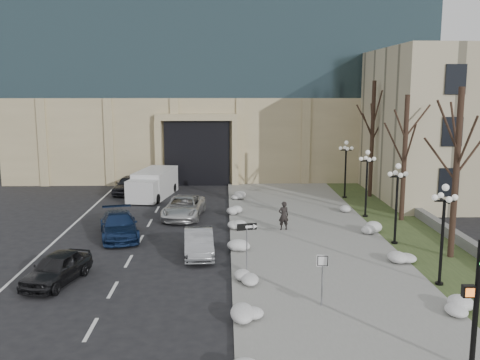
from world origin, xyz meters
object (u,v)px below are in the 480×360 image
(car_c, at_px, (119,225))
(lamppost_b, at_px, (397,193))
(car_e, at_px, (129,185))
(one_way_sign, at_px, (250,233))
(car_d, at_px, (184,207))
(traffic_signal, at_px, (475,308))
(box_truck, at_px, (153,184))
(lamppost_a, at_px, (443,221))
(keep_sign, at_px, (322,269))
(car_a, at_px, (57,268))
(pedestrian, at_px, (284,216))
(car_b, at_px, (199,243))
(lamppost_c, at_px, (367,174))
(lamppost_d, at_px, (346,161))

(car_c, height_order, lamppost_b, lamppost_b)
(car_e, height_order, one_way_sign, one_way_sign)
(car_d, bearing_deg, lamppost_b, -23.37)
(traffic_signal, bearing_deg, car_c, 133.17)
(box_truck, bearing_deg, lamppost_a, -42.31)
(car_e, height_order, keep_sign, keep_sign)
(car_a, height_order, pedestrian, pedestrian)
(keep_sign, distance_m, traffic_signal, 6.45)
(one_way_sign, height_order, lamppost_b, lamppost_b)
(car_b, bearing_deg, lamppost_c, 31.75)
(lamppost_a, bearing_deg, one_way_sign, 171.04)
(car_b, height_order, pedestrian, pedestrian)
(car_a, bearing_deg, car_e, 106.02)
(car_b, height_order, lamppost_c, lamppost_c)
(car_a, height_order, car_d, car_d)
(car_e, height_order, lamppost_a, lamppost_a)
(car_b, bearing_deg, pedestrian, 38.72)
(car_d, relative_size, pedestrian, 2.97)
(car_e, bearing_deg, keep_sign, -54.41)
(pedestrian, bearing_deg, box_truck, -60.62)
(lamppost_c, bearing_deg, car_c, -164.55)
(box_truck, relative_size, traffic_signal, 1.63)
(one_way_sign, height_order, traffic_signal, traffic_signal)
(box_truck, height_order, keep_sign, keep_sign)
(keep_sign, xyz_separation_m, lamppost_a, (5.80, 2.28, 1.40))
(car_d, xyz_separation_m, pedestrian, (6.54, -3.82, 0.28))
(car_a, xyz_separation_m, car_d, (4.92, 12.52, 0.03))
(car_c, xyz_separation_m, lamppost_c, (16.15, 4.46, 2.31))
(car_a, distance_m, box_truck, 19.84)
(lamppost_c, xyz_separation_m, lamppost_d, (0.00, 6.50, 0.00))
(box_truck, height_order, lamppost_b, lamppost_b)
(car_e, distance_m, box_truck, 2.77)
(car_e, distance_m, one_way_sign, 22.94)
(car_e, xyz_separation_m, lamppost_b, (17.97, -15.73, 2.30))
(pedestrian, bearing_deg, one_way_sign, 61.66)
(car_b, distance_m, pedestrian, 6.97)
(car_c, bearing_deg, car_b, -50.50)
(car_b, distance_m, lamppost_c, 14.02)
(car_d, xyz_separation_m, car_e, (-5.35, 8.78, 0.02))
(car_d, relative_size, box_truck, 0.75)
(car_a, bearing_deg, lamppost_b, 32.47)
(car_b, height_order, traffic_signal, traffic_signal)
(pedestrian, bearing_deg, car_e, -58.28)
(lamppost_a, distance_m, lamppost_b, 6.50)
(car_a, height_order, traffic_signal, traffic_signal)
(traffic_signal, relative_size, lamppost_d, 0.92)
(one_way_sign, bearing_deg, car_a, 169.25)
(keep_sign, xyz_separation_m, lamppost_d, (5.80, 21.78, 1.40))
(pedestrian, bearing_deg, lamppost_d, -133.23)
(car_e, relative_size, box_truck, 0.63)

